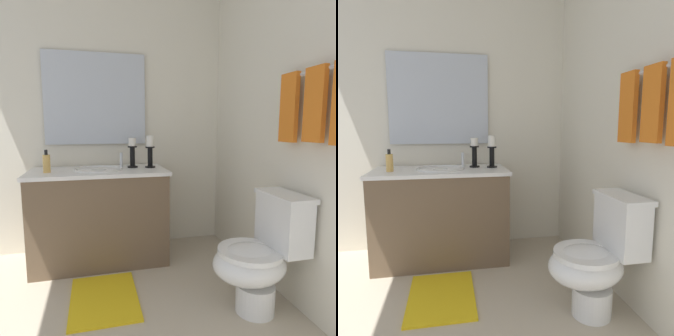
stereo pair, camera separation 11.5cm
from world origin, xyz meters
TOP-DOWN VIEW (x-y plane):
  - floor at (0.00, 0.00)m, footprint 2.47×2.37m
  - wall_back at (0.00, 1.18)m, footprint 2.47×0.04m
  - wall_left at (-1.23, 0.00)m, footprint 0.04×2.37m
  - vanity_cabinet at (-0.91, -0.03)m, footprint 0.58×1.13m
  - sink_basin at (-0.91, -0.03)m, footprint 0.40×0.40m
  - mirror at (-1.19, -0.03)m, footprint 0.02×0.89m
  - candle_holder_tall at (-0.94, 0.42)m, footprint 0.09×0.09m
  - candle_holder_short at (-0.98, 0.27)m, footprint 0.09×0.09m
  - soap_bottle at (-0.86, -0.43)m, footprint 0.06×0.06m
  - toilet at (0.08, 0.90)m, footprint 0.39×0.54m
  - towel_bar at (0.22, 1.12)m, footprint 0.66×0.02m
  - towel_near_vanity at (0.01, 1.11)m, footprint 0.14×0.03m
  - towel_center at (0.22, 1.11)m, footprint 0.14×0.03m
  - bath_mat at (-0.28, -0.03)m, footprint 0.60×0.44m

SIDE VIEW (x-z plane):
  - floor at x=0.00m, z-range -0.02..0.00m
  - bath_mat at x=-0.28m, z-range 0.00..0.02m
  - toilet at x=0.08m, z-range -0.01..0.74m
  - vanity_cabinet at x=-0.91m, z-range 0.00..0.79m
  - sink_basin at x=-0.91m, z-range 0.63..0.88m
  - soap_bottle at x=-0.86m, z-range 0.78..0.96m
  - candle_holder_short at x=-0.98m, z-range 0.80..1.06m
  - candle_holder_tall at x=-0.94m, z-range 0.80..1.08m
  - wall_back at x=0.00m, z-range 0.00..2.45m
  - wall_left at x=-1.23m, z-range 0.00..2.45m
  - towel_near_vanity at x=0.01m, z-range 1.06..1.47m
  - towel_center at x=0.22m, z-range 1.07..1.47m
  - mirror at x=-1.19m, z-range 0.99..1.80m
  - towel_bar at x=0.22m, z-range 1.44..1.46m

